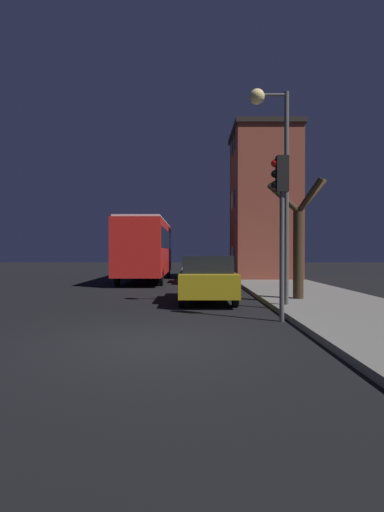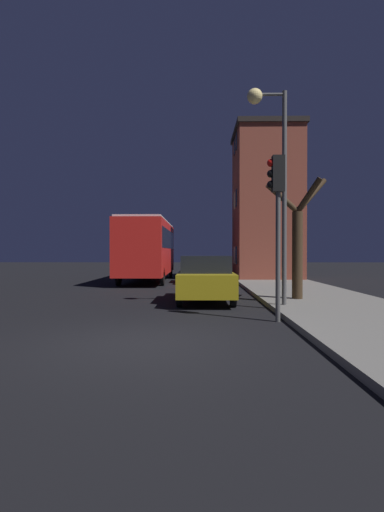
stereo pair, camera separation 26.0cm
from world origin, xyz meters
name	(u,v)px [view 1 (the left image)]	position (x,y,z in m)	size (l,w,h in m)	color
ground_plane	(150,342)	(0.00, 0.00, 0.00)	(120.00, 120.00, 0.00)	black
brick_building	(265,203)	(5.42, 17.77, 4.86)	(4.11, 5.15, 9.39)	brown
streetlamp	(275,151)	(3.30, 4.39, 4.80)	(1.20, 0.47, 6.54)	#4C4C4C
traffic_light	(282,203)	(3.06, 2.28, 2.99)	(0.43, 0.24, 4.15)	#4C4C4C
bare_tree	(301,238)	(4.53, 5.98, 2.24)	(2.42, 1.41, 4.24)	#382819
bus	(147,246)	(-1.91, 16.10, 2.13)	(2.50, 9.58, 3.58)	red
car_near_lane	(208,278)	(1.36, 6.35, 0.83)	(1.88, 4.57, 1.62)	olive
car_mid_lane	(199,269)	(1.19, 15.35, 0.79)	(1.77, 4.47, 1.52)	#B7BABF
car_far_lane	(201,265)	(1.42, 22.89, 0.75)	(1.87, 4.38, 1.43)	black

